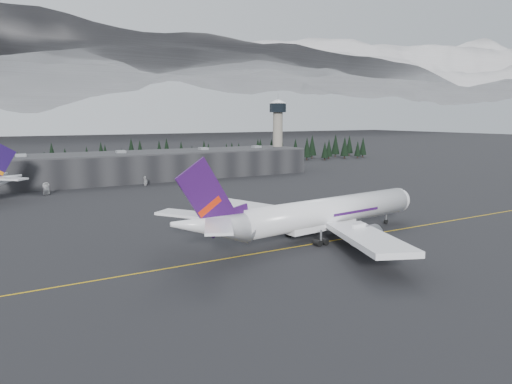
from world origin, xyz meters
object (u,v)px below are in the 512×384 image
terminal (143,166)px  jet_main (311,215)px  gse_vehicle_a (46,193)px  control_tower (278,127)px  gse_vehicle_b (146,184)px

terminal → jet_main: (4.19, -123.64, -0.42)m
terminal → gse_vehicle_a: terminal is taller
terminal → jet_main: 123.72m
control_tower → gse_vehicle_b: 86.55m
control_tower → gse_vehicle_b: (-80.12, -23.55, -22.71)m
control_tower → terminal: bearing=-177.7°
gse_vehicle_b → gse_vehicle_a: bearing=-79.2°
terminal → gse_vehicle_a: size_ratio=34.20×
gse_vehicle_b → terminal: bearing=170.8°
jet_main → gse_vehicle_b: bearing=89.2°
gse_vehicle_a → gse_vehicle_b: size_ratio=1.15×
terminal → jet_main: jet_main is taller
gse_vehicle_a → gse_vehicle_b: (38.43, 4.08, 0.04)m
terminal → gse_vehicle_b: size_ratio=39.41×
terminal → gse_vehicle_a: (-43.55, -24.63, -5.65)m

